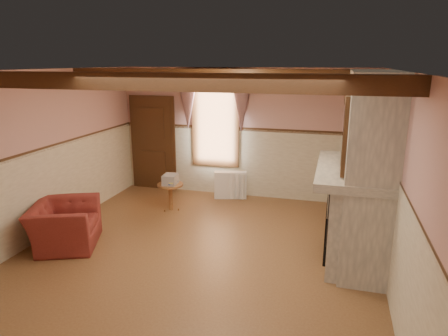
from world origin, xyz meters
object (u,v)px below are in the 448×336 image
(mantel_clock, at_px, (353,150))
(bowl, at_px, (354,166))
(armchair, at_px, (65,225))
(side_table, at_px, (171,197))
(oil_lamp, at_px, (354,153))
(radiator, at_px, (230,185))

(mantel_clock, bearing_deg, bowl, -90.00)
(armchair, height_order, side_table, armchair)
(armchair, bearing_deg, side_table, -49.35)
(bowl, distance_m, mantel_clock, 0.85)
(armchair, distance_m, bowl, 4.62)
(oil_lamp, bearing_deg, side_table, 167.85)
(side_table, relative_size, bowl, 1.50)
(radiator, bearing_deg, armchair, -138.21)
(armchair, distance_m, mantel_clock, 4.84)
(radiator, xyz_separation_m, bowl, (2.43, -2.22, 1.16))
(mantel_clock, bearing_deg, armchair, -160.00)
(armchair, distance_m, oil_lamp, 4.74)
(oil_lamp, bearing_deg, bowl, -90.00)
(bowl, distance_m, oil_lamp, 0.48)
(armchair, relative_size, oil_lamp, 3.93)
(radiator, distance_m, mantel_clock, 3.05)
(radiator, bearing_deg, oil_lamp, -50.36)
(radiator, xyz_separation_m, oil_lamp, (2.43, -1.75, 1.26))
(radiator, bearing_deg, side_table, -148.30)
(armchair, height_order, mantel_clock, mantel_clock)
(armchair, distance_m, radiator, 3.59)
(armchair, bearing_deg, radiator, -55.78)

